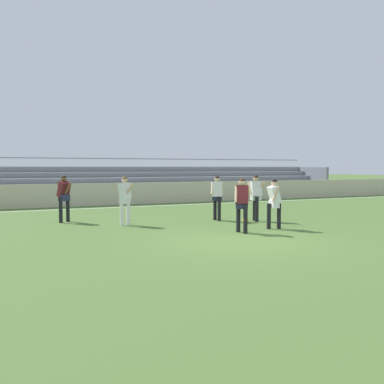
{
  "coord_description": "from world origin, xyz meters",
  "views": [
    {
      "loc": [
        -5.69,
        -9.52,
        1.99
      ],
      "look_at": [
        0.91,
        5.26,
        1.01
      ],
      "focal_mm": 38.69,
      "sensor_mm": 36.0,
      "label": 1
    }
  ],
  "objects_px": {
    "player_white_deep_cover": "(217,194)",
    "player_white_dropping_back": "(274,199)",
    "bleacher_stand": "(154,182)",
    "player_dark_challenging": "(64,194)",
    "player_dark_trailing_run": "(242,200)",
    "soccer_ball": "(245,220)",
    "player_white_wide_left": "(125,196)",
    "player_white_overlapping": "(256,194)"
  },
  "relations": [
    {
      "from": "bleacher_stand",
      "to": "player_white_wide_left",
      "type": "height_order",
      "value": "bleacher_stand"
    },
    {
      "from": "player_white_deep_cover",
      "to": "player_white_dropping_back",
      "type": "relative_size",
      "value": 1.04
    },
    {
      "from": "player_white_overlapping",
      "to": "player_white_deep_cover",
      "type": "xyz_separation_m",
      "value": [
        -1.19,
        0.78,
        -0.02
      ]
    },
    {
      "from": "player_white_overlapping",
      "to": "player_dark_trailing_run",
      "type": "relative_size",
      "value": 1.02
    },
    {
      "from": "player_dark_trailing_run",
      "to": "soccer_ball",
      "type": "height_order",
      "value": "player_dark_trailing_run"
    },
    {
      "from": "bleacher_stand",
      "to": "player_white_dropping_back",
      "type": "height_order",
      "value": "bleacher_stand"
    },
    {
      "from": "player_white_deep_cover",
      "to": "soccer_ball",
      "type": "bearing_deg",
      "value": -65.39
    },
    {
      "from": "player_white_overlapping",
      "to": "player_dark_trailing_run",
      "type": "distance_m",
      "value": 2.82
    },
    {
      "from": "player_white_dropping_back",
      "to": "player_white_wide_left",
      "type": "relative_size",
      "value": 0.96
    },
    {
      "from": "player_white_deep_cover",
      "to": "soccer_ball",
      "type": "relative_size",
      "value": 7.6
    },
    {
      "from": "bleacher_stand",
      "to": "player_white_overlapping",
      "type": "distance_m",
      "value": 11.49
    },
    {
      "from": "bleacher_stand",
      "to": "player_white_dropping_back",
      "type": "relative_size",
      "value": 15.4
    },
    {
      "from": "player_white_dropping_back",
      "to": "player_white_overlapping",
      "type": "bearing_deg",
      "value": 74.99
    },
    {
      "from": "soccer_ball",
      "to": "player_white_dropping_back",
      "type": "bearing_deg",
      "value": -83.4
    },
    {
      "from": "bleacher_stand",
      "to": "player_dark_challenging",
      "type": "relative_size",
      "value": 14.59
    },
    {
      "from": "bleacher_stand",
      "to": "player_white_dropping_back",
      "type": "distance_m",
      "value": 13.34
    },
    {
      "from": "bleacher_stand",
      "to": "player_dark_trailing_run",
      "type": "bearing_deg",
      "value": -97.65
    },
    {
      "from": "bleacher_stand",
      "to": "player_white_wide_left",
      "type": "xyz_separation_m",
      "value": [
        -4.64,
        -10.57,
        -0.08
      ]
    },
    {
      "from": "bleacher_stand",
      "to": "player_white_overlapping",
      "type": "height_order",
      "value": "bleacher_stand"
    },
    {
      "from": "player_white_deep_cover",
      "to": "player_white_wide_left",
      "type": "xyz_separation_m",
      "value": [
        -3.48,
        0.14,
        0.01
      ]
    },
    {
      "from": "player_dark_trailing_run",
      "to": "player_white_wide_left",
      "type": "bearing_deg",
      "value": 132.78
    },
    {
      "from": "player_white_dropping_back",
      "to": "soccer_ball",
      "type": "relative_size",
      "value": 7.32
    },
    {
      "from": "player_dark_challenging",
      "to": "player_dark_trailing_run",
      "type": "bearing_deg",
      "value": -45.48
    },
    {
      "from": "player_dark_trailing_run",
      "to": "player_dark_challenging",
      "type": "xyz_separation_m",
      "value": [
        -4.61,
        4.69,
        0.03
      ]
    },
    {
      "from": "player_white_overlapping",
      "to": "player_dark_trailing_run",
      "type": "bearing_deg",
      "value": -131.23
    },
    {
      "from": "player_white_wide_left",
      "to": "soccer_ball",
      "type": "bearing_deg",
      "value": -17.96
    },
    {
      "from": "player_dark_trailing_run",
      "to": "player_dark_challenging",
      "type": "height_order",
      "value": "player_dark_challenging"
    },
    {
      "from": "bleacher_stand",
      "to": "player_white_deep_cover",
      "type": "xyz_separation_m",
      "value": [
        -1.16,
        -10.71,
        -0.09
      ]
    },
    {
      "from": "player_white_overlapping",
      "to": "player_dark_challenging",
      "type": "height_order",
      "value": "player_dark_challenging"
    },
    {
      "from": "player_white_deep_cover",
      "to": "soccer_ball",
      "type": "height_order",
      "value": "player_white_deep_cover"
    },
    {
      "from": "player_dark_challenging",
      "to": "soccer_ball",
      "type": "height_order",
      "value": "player_dark_challenging"
    },
    {
      "from": "player_white_wide_left",
      "to": "player_dark_trailing_run",
      "type": "relative_size",
      "value": 1.01
    },
    {
      "from": "player_white_dropping_back",
      "to": "player_dark_challenging",
      "type": "relative_size",
      "value": 0.95
    },
    {
      "from": "player_white_deep_cover",
      "to": "player_dark_trailing_run",
      "type": "relative_size",
      "value": 1.01
    },
    {
      "from": "player_white_overlapping",
      "to": "player_dark_trailing_run",
      "type": "xyz_separation_m",
      "value": [
        -1.86,
        -2.12,
        -0.03
      ]
    },
    {
      "from": "player_white_wide_left",
      "to": "soccer_ball",
      "type": "height_order",
      "value": "player_white_wide_left"
    },
    {
      "from": "player_dark_trailing_run",
      "to": "soccer_ball",
      "type": "relative_size",
      "value": 7.55
    },
    {
      "from": "player_white_overlapping",
      "to": "bleacher_stand",
      "type": "bearing_deg",
      "value": 90.15
    },
    {
      "from": "player_white_dropping_back",
      "to": "bleacher_stand",
      "type": "bearing_deg",
      "value": 88.0
    },
    {
      "from": "player_white_wide_left",
      "to": "player_white_deep_cover",
      "type": "bearing_deg",
      "value": -2.35
    },
    {
      "from": "bleacher_stand",
      "to": "player_white_overlapping",
      "type": "bearing_deg",
      "value": -89.85
    },
    {
      "from": "player_dark_trailing_run",
      "to": "player_dark_challenging",
      "type": "distance_m",
      "value": 6.58
    }
  ]
}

